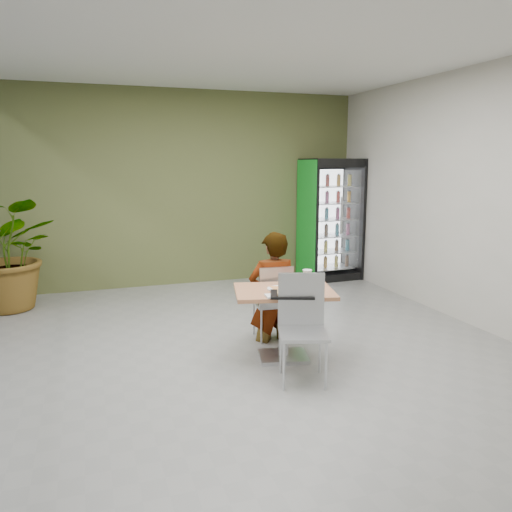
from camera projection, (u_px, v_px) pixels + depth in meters
The scene contains 12 objects.
ground at pixel (250, 358), 5.28m from camera, with size 7.00×7.00×0.00m, color gray.
room_envelope at pixel (250, 207), 4.98m from camera, with size 6.00×7.00×3.20m, color beige, non-canonical shape.
dining_table at pixel (284, 309), 5.17m from camera, with size 1.13×0.91×0.75m.
chair_far at pixel (274, 297), 5.70m from camera, with size 0.42×0.42×0.89m.
chair_near at pixel (302, 318), 4.71m from camera, with size 0.56×0.56×1.00m.
seated_woman at pixel (273, 299), 5.75m from camera, with size 0.58×0.37×1.57m, color black.
pizza_plate at pixel (279, 288), 5.14m from camera, with size 0.35×0.31×0.03m.
soda_cup at pixel (307, 278), 5.26m from camera, with size 0.10×0.10×0.18m.
napkin_stack at pixel (273, 296), 4.85m from camera, with size 0.14×0.14×0.02m, color silver.
cafeteria_tray at pixel (292, 295), 4.89m from camera, with size 0.42×0.31×0.02m, color black.
beverage_fridge at pixel (331, 219), 8.75m from camera, with size 0.98×0.77×2.10m.
potted_plant at pixel (10, 253), 6.89m from camera, with size 1.44×1.24×1.60m, color #2C6227.
Camera 1 is at (-1.55, -4.74, 2.05)m, focal length 35.00 mm.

